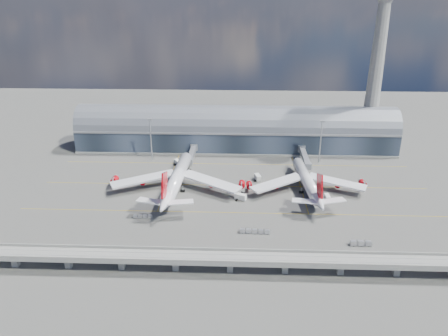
{
  "coord_description": "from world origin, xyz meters",
  "views": [
    {
      "loc": [
        3.08,
        -188.46,
        96.36
      ],
      "look_at": [
        -4.8,
        10.0,
        14.0
      ],
      "focal_mm": 35.0,
      "sensor_mm": 36.0,
      "label": 1
    }
  ],
  "objects_px": {
    "floodlight_mast_left": "(151,138)",
    "service_truck_4": "(258,177)",
    "service_truck_1": "(241,197)",
    "cargo_train_0": "(143,216)",
    "cargo_train_1": "(255,231)",
    "service_truck_3": "(327,198)",
    "control_tower": "(376,67)",
    "airliner_left": "(176,179)",
    "service_truck_5": "(177,162)",
    "service_truck_0": "(172,191)",
    "airliner_right": "(307,182)",
    "cargo_train_2": "(361,243)",
    "floodlight_mast_right": "(321,141)",
    "service_truck_2": "(237,189)"
  },
  "relations": [
    {
      "from": "service_truck_0",
      "to": "cargo_train_1",
      "type": "bearing_deg",
      "value": -48.46
    },
    {
      "from": "airliner_right",
      "to": "service_truck_5",
      "type": "distance_m",
      "value": 78.71
    },
    {
      "from": "service_truck_1",
      "to": "service_truck_3",
      "type": "distance_m",
      "value": 42.41
    },
    {
      "from": "floodlight_mast_left",
      "to": "cargo_train_0",
      "type": "bearing_deg",
      "value": -82.46
    },
    {
      "from": "cargo_train_0",
      "to": "service_truck_5",
      "type": "bearing_deg",
      "value": -3.8
    },
    {
      "from": "service_truck_4",
      "to": "cargo_train_1",
      "type": "xyz_separation_m",
      "value": [
        -2.94,
        -55.25,
        -0.7
      ]
    },
    {
      "from": "service_truck_0",
      "to": "airliner_right",
      "type": "bearing_deg",
      "value": -1.6
    },
    {
      "from": "floodlight_mast_right",
      "to": "floodlight_mast_left",
      "type": "bearing_deg",
      "value": 180.0
    },
    {
      "from": "cargo_train_1",
      "to": "cargo_train_2",
      "type": "xyz_separation_m",
      "value": [
        42.46,
        -7.83,
        0.13
      ]
    },
    {
      "from": "floodlight_mast_right",
      "to": "airliner_right",
      "type": "distance_m",
      "value": 43.21
    },
    {
      "from": "control_tower",
      "to": "cargo_train_1",
      "type": "height_order",
      "value": "control_tower"
    },
    {
      "from": "service_truck_3",
      "to": "control_tower",
      "type": "bearing_deg",
      "value": 59.87
    },
    {
      "from": "control_tower",
      "to": "service_truck_2",
      "type": "distance_m",
      "value": 120.33
    },
    {
      "from": "control_tower",
      "to": "airliner_right",
      "type": "height_order",
      "value": "control_tower"
    },
    {
      "from": "service_truck_4",
      "to": "cargo_train_0",
      "type": "xyz_separation_m",
      "value": [
        -53.21,
        -43.94,
        -0.83
      ]
    },
    {
      "from": "cargo_train_0",
      "to": "cargo_train_1",
      "type": "height_order",
      "value": "cargo_train_1"
    },
    {
      "from": "floodlight_mast_right",
      "to": "service_truck_0",
      "type": "bearing_deg",
      "value": -150.14
    },
    {
      "from": "airliner_right",
      "to": "service_truck_4",
      "type": "xyz_separation_m",
      "value": [
        -24.53,
        12.74,
        -3.73
      ]
    },
    {
      "from": "service_truck_4",
      "to": "service_truck_5",
      "type": "height_order",
      "value": "service_truck_4"
    },
    {
      "from": "floodlight_mast_right",
      "to": "service_truck_2",
      "type": "relative_size",
      "value": 3.31
    },
    {
      "from": "airliner_left",
      "to": "service_truck_4",
      "type": "xyz_separation_m",
      "value": [
        41.8,
        14.38,
        -4.79
      ]
    },
    {
      "from": "control_tower",
      "to": "service_truck_5",
      "type": "relative_size",
      "value": 17.68
    },
    {
      "from": "cargo_train_1",
      "to": "service_truck_1",
      "type": "bearing_deg",
      "value": 8.26
    },
    {
      "from": "airliner_left",
      "to": "service_truck_5",
      "type": "xyz_separation_m",
      "value": [
        -4.67,
        35.39,
        -5.01
      ]
    },
    {
      "from": "service_truck_2",
      "to": "service_truck_5",
      "type": "distance_m",
      "value": 50.73
    },
    {
      "from": "service_truck_0",
      "to": "cargo_train_0",
      "type": "distance_m",
      "value": 26.86
    },
    {
      "from": "floodlight_mast_left",
      "to": "service_truck_3",
      "type": "bearing_deg",
      "value": -27.67
    },
    {
      "from": "floodlight_mast_right",
      "to": "service_truck_3",
      "type": "relative_size",
      "value": 4.55
    },
    {
      "from": "cargo_train_0",
      "to": "cargo_train_2",
      "type": "xyz_separation_m",
      "value": [
        92.74,
        -19.14,
        0.26
      ]
    },
    {
      "from": "airliner_left",
      "to": "service_truck_1",
      "type": "bearing_deg",
      "value": -13.87
    },
    {
      "from": "floodlight_mast_left",
      "to": "service_truck_4",
      "type": "bearing_deg",
      "value": -23.83
    },
    {
      "from": "floodlight_mast_right",
      "to": "airliner_right",
      "type": "relative_size",
      "value": 0.4
    },
    {
      "from": "floodlight_mast_left",
      "to": "service_truck_2",
      "type": "xyz_separation_m",
      "value": [
        51.75,
        -42.9,
        -12.21
      ]
    },
    {
      "from": "service_truck_3",
      "to": "cargo_train_0",
      "type": "xyz_separation_m",
      "value": [
        -86.48,
        -21.32,
        -0.61
      ]
    },
    {
      "from": "floodlight_mast_right",
      "to": "service_truck_0",
      "type": "distance_m",
      "value": 94.21
    },
    {
      "from": "control_tower",
      "to": "cargo_train_1",
      "type": "distance_m",
      "value": 143.33
    },
    {
      "from": "cargo_train_2",
      "to": "service_truck_2",
      "type": "bearing_deg",
      "value": 45.69
    },
    {
      "from": "service_truck_1",
      "to": "cargo_train_0",
      "type": "xyz_separation_m",
      "value": [
        -44.1,
        -19.92,
        -0.86
      ]
    },
    {
      "from": "airliner_right",
      "to": "cargo_train_1",
      "type": "bearing_deg",
      "value": -127.3
    },
    {
      "from": "cargo_train_0",
      "to": "service_truck_0",
      "type": "bearing_deg",
      "value": -18.58
    },
    {
      "from": "service_truck_3",
      "to": "service_truck_5",
      "type": "relative_size",
      "value": 0.97
    },
    {
      "from": "cargo_train_2",
      "to": "cargo_train_0",
      "type": "bearing_deg",
      "value": 77.52
    },
    {
      "from": "control_tower",
      "to": "floodlight_mast_right",
      "type": "distance_m",
      "value": 58.76
    },
    {
      "from": "service_truck_3",
      "to": "cargo_train_0",
      "type": "distance_m",
      "value": 89.07
    },
    {
      "from": "airliner_right",
      "to": "service_truck_2",
      "type": "height_order",
      "value": "airliner_right"
    },
    {
      "from": "floodlight_mast_right",
      "to": "service_truck_2",
      "type": "height_order",
      "value": "floodlight_mast_right"
    },
    {
      "from": "floodlight_mast_left",
      "to": "cargo_train_1",
      "type": "bearing_deg",
      "value": -54.23
    },
    {
      "from": "floodlight_mast_right",
      "to": "service_truck_2",
      "type": "xyz_separation_m",
      "value": [
        -48.25,
        -42.9,
        -12.21
      ]
    },
    {
      "from": "airliner_left",
      "to": "control_tower",
      "type": "bearing_deg",
      "value": 34.12
    },
    {
      "from": "service_truck_1",
      "to": "cargo_train_2",
      "type": "relative_size",
      "value": 0.69
    }
  ]
}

